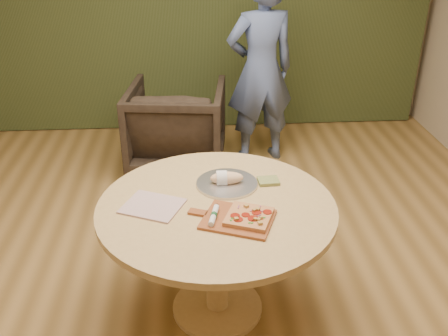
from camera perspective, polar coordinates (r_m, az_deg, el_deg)
name	(u,v)px	position (r m, az deg, el deg)	size (l,w,h in m)	color
room_shell	(210,86)	(2.49, -1.62, 9.36)	(5.04, 6.04, 2.84)	olive
pedestal_table	(217,226)	(2.79, -0.84, -6.59)	(1.31, 1.31, 0.75)	tan
pizza_paddle	(236,219)	(2.58, 1.39, -5.86)	(0.47, 0.39, 0.01)	brown
flatbread_pizza	(249,216)	(2.57, 2.88, -5.55)	(0.28, 0.28, 0.04)	#C3844C
cutlery_roll	(214,215)	(2.57, -1.17, -5.42)	(0.07, 0.20, 0.03)	silver
newspaper	(153,206)	(2.72, -8.16, -4.32)	(0.30, 0.25, 0.01)	silver
serving_tray	(227,183)	(2.90, 0.33, -1.77)	(0.36, 0.36, 0.02)	silver
bread_roll	(225,178)	(2.88, 0.15, -1.15)	(0.19, 0.09, 0.09)	#E9BF8E
green_packet	(268,181)	(2.93, 5.09, -1.49)	(0.12, 0.10, 0.02)	#5B662E
armchair	(177,122)	(4.61, -5.41, 5.23)	(0.85, 0.79, 0.87)	black
person_standing	(260,70)	(4.61, 4.19, 11.12)	(0.64, 0.42, 1.76)	#4C5F8F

